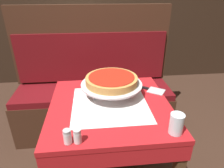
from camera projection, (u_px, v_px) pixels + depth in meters
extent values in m
cube|color=red|center=(110.00, 106.00, 1.27)|extent=(0.76, 0.76, 0.03)
cube|color=white|center=(110.00, 104.00, 1.26)|extent=(0.47, 0.47, 0.00)
cube|color=red|center=(110.00, 115.00, 1.30)|extent=(0.75, 0.75, 0.10)
cube|color=#4C331E|center=(66.00, 123.00, 1.70)|extent=(0.05, 0.05, 0.69)
cube|color=#4C331E|center=(145.00, 118.00, 1.77)|extent=(0.05, 0.05, 0.69)
cube|color=beige|center=(84.00, 44.00, 2.61)|extent=(0.71, 0.71, 0.03)
cube|color=white|center=(83.00, 43.00, 2.61)|extent=(0.44, 0.44, 0.00)
cube|color=beige|center=(84.00, 51.00, 2.65)|extent=(0.71, 0.71, 0.15)
cube|color=#4C331E|center=(59.00, 80.00, 2.46)|extent=(0.05, 0.05, 0.70)
cube|color=#4C331E|center=(110.00, 78.00, 2.52)|extent=(0.05, 0.05, 0.70)
cube|color=#4C331E|center=(64.00, 63.00, 3.03)|extent=(0.05, 0.05, 0.70)
cube|color=#4C331E|center=(106.00, 61.00, 3.09)|extent=(0.05, 0.05, 0.70)
cube|color=#3D2316|center=(95.00, 112.00, 2.07)|extent=(1.52, 0.46, 0.44)
cube|color=#600F14|center=(94.00, 91.00, 1.97)|extent=(1.49, 0.45, 0.06)
cube|color=#3D2316|center=(92.00, 45.00, 1.97)|extent=(1.52, 0.06, 0.75)
cube|color=#600F14|center=(92.00, 57.00, 1.98)|extent=(1.46, 0.02, 0.48)
cube|color=black|center=(96.00, 1.00, 2.84)|extent=(6.00, 0.04, 2.40)
cylinder|color=#ADADB2|center=(110.00, 81.00, 1.48)|extent=(0.01, 0.01, 0.07)
cylinder|color=#ADADB2|center=(94.00, 96.00, 1.28)|extent=(0.01, 0.01, 0.07)
cylinder|color=#ADADB2|center=(131.00, 94.00, 1.30)|extent=(0.01, 0.01, 0.07)
cylinder|color=#ADADB2|center=(112.00, 86.00, 1.34)|extent=(0.28, 0.28, 0.01)
cylinder|color=silver|center=(112.00, 85.00, 1.34)|extent=(0.40, 0.40, 0.01)
cylinder|color=silver|center=(112.00, 84.00, 1.33)|extent=(0.41, 0.41, 0.01)
cylinder|color=#C68E47|center=(112.00, 80.00, 1.32)|extent=(0.34, 0.34, 0.05)
cylinder|color=#A82314|center=(112.00, 77.00, 1.31)|extent=(0.30, 0.30, 0.01)
cube|color=#BCBCC1|center=(156.00, 91.00, 1.41)|extent=(0.15, 0.14, 0.00)
cube|color=black|center=(140.00, 87.00, 1.46)|extent=(0.13, 0.10, 0.01)
cylinder|color=silver|center=(176.00, 124.00, 0.99)|extent=(0.07, 0.07, 0.11)
cylinder|color=silver|center=(68.00, 138.00, 0.94)|extent=(0.04, 0.04, 0.06)
cylinder|color=#B7B7BC|center=(67.00, 132.00, 0.92)|extent=(0.04, 0.04, 0.02)
cylinder|color=silver|center=(78.00, 137.00, 0.94)|extent=(0.04, 0.04, 0.06)
cylinder|color=#B7B7BC|center=(77.00, 131.00, 0.92)|extent=(0.04, 0.04, 0.02)
cube|color=black|center=(84.00, 41.00, 2.61)|extent=(0.14, 0.14, 0.03)
cylinder|color=black|center=(83.00, 36.00, 2.58)|extent=(0.01, 0.01, 0.12)
cylinder|color=white|center=(83.00, 36.00, 2.62)|extent=(0.04, 0.04, 0.09)
cylinder|color=gold|center=(83.00, 37.00, 2.54)|extent=(0.04, 0.04, 0.09)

